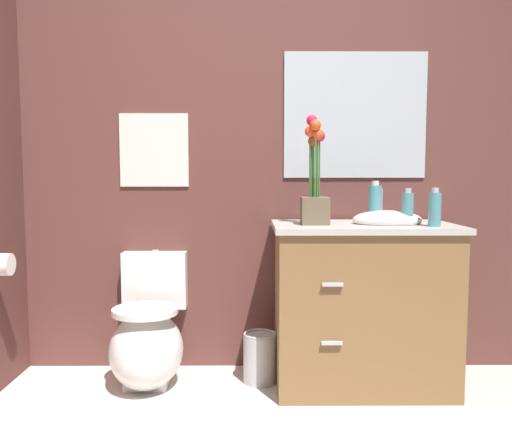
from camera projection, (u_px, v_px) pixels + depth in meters
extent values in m
cube|color=brown|center=(286.00, 151.00, 3.08)|extent=(4.03, 0.05, 2.50)
ellipsoid|color=white|center=(147.00, 350.00, 2.83)|extent=(0.38, 0.48, 0.40)
cube|color=white|center=(149.00, 367.00, 2.89)|extent=(0.22, 0.26, 0.18)
cube|color=white|center=(155.00, 279.00, 3.08)|extent=(0.36, 0.13, 0.32)
cylinder|color=white|center=(145.00, 311.00, 2.79)|extent=(0.34, 0.34, 0.03)
cylinder|color=#B7B7BC|center=(155.00, 252.00, 3.07)|extent=(0.04, 0.04, 0.02)
cube|color=brown|center=(362.00, 308.00, 2.83)|extent=(0.90, 0.52, 0.83)
cube|color=#BCB7B2|center=(364.00, 227.00, 2.80)|extent=(0.94, 0.56, 0.03)
ellipsoid|color=white|center=(387.00, 220.00, 2.79)|extent=(0.36, 0.26, 0.10)
cylinder|color=#B7B7BC|center=(380.00, 205.00, 2.95)|extent=(0.02, 0.02, 0.18)
cube|color=#B7B7BC|center=(333.00, 284.00, 2.55)|extent=(0.10, 0.02, 0.02)
cube|color=#B7B7BC|center=(332.00, 343.00, 2.57)|extent=(0.10, 0.02, 0.02)
cube|color=brown|center=(315.00, 211.00, 2.75)|extent=(0.14, 0.14, 0.14)
cylinder|color=#386B2D|center=(319.00, 167.00, 2.74)|extent=(0.01, 0.01, 0.31)
sphere|color=#E01E51|center=(320.00, 136.00, 2.72)|extent=(0.06, 0.06, 0.06)
cylinder|color=#386B2D|center=(317.00, 166.00, 2.75)|extent=(0.01, 0.01, 0.32)
sphere|color=#EA4C23|center=(317.00, 134.00, 2.74)|extent=(0.06, 0.06, 0.06)
cylinder|color=#386B2D|center=(313.00, 169.00, 2.75)|extent=(0.01, 0.01, 0.28)
sphere|color=#EA4C23|center=(313.00, 141.00, 2.74)|extent=(0.06, 0.06, 0.06)
cylinder|color=#386B2D|center=(311.00, 159.00, 2.74)|extent=(0.01, 0.01, 0.39)
sphere|color=#E01E51|center=(312.00, 120.00, 2.72)|extent=(0.06, 0.06, 0.06)
cylinder|color=#386B2D|center=(310.00, 164.00, 2.73)|extent=(0.01, 0.01, 0.33)
sphere|color=#EA4C23|center=(310.00, 131.00, 2.71)|extent=(0.06, 0.06, 0.06)
cylinder|color=#386B2D|center=(315.00, 161.00, 2.69)|extent=(0.01, 0.01, 0.36)
sphere|color=#EA4C23|center=(316.00, 125.00, 2.68)|extent=(0.06, 0.06, 0.06)
cylinder|color=#386B2D|center=(318.00, 166.00, 2.71)|extent=(0.01, 0.01, 0.32)
sphere|color=#EA4C23|center=(318.00, 134.00, 2.70)|extent=(0.06, 0.06, 0.06)
cylinder|color=teal|center=(375.00, 204.00, 2.81)|extent=(0.07, 0.07, 0.20)
cylinder|color=silver|center=(375.00, 183.00, 2.80)|extent=(0.04, 0.04, 0.02)
cylinder|color=teal|center=(435.00, 210.00, 2.64)|extent=(0.06, 0.06, 0.17)
cylinder|color=#B7B7BC|center=(435.00, 190.00, 2.63)|extent=(0.03, 0.03, 0.02)
cylinder|color=teal|center=(408.00, 209.00, 2.73)|extent=(0.06, 0.06, 0.16)
cylinder|color=#B7B7BC|center=(408.00, 191.00, 2.72)|extent=(0.03, 0.03, 0.02)
cylinder|color=#B7B7BC|center=(260.00, 358.00, 2.91)|extent=(0.18, 0.18, 0.26)
torus|color=#B7B7BC|center=(260.00, 334.00, 2.89)|extent=(0.18, 0.18, 0.01)
cube|color=silver|center=(154.00, 150.00, 3.05)|extent=(0.39, 0.01, 0.41)
cube|color=#B2BCC6|center=(355.00, 115.00, 3.03)|extent=(0.80, 0.01, 0.70)
cylinder|color=white|center=(0.00, 264.00, 2.63)|extent=(0.11, 0.11, 0.11)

